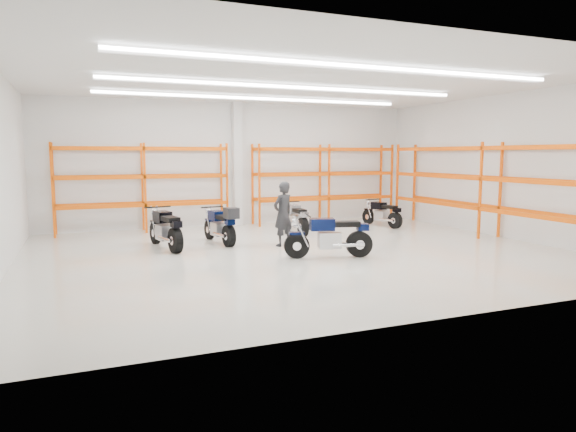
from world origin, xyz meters
name	(u,v)px	position (x,y,z in m)	size (l,w,h in m)	color
ground	(300,252)	(0.00, 0.00, 0.00)	(14.00, 14.00, 0.00)	silver
room_shell	(300,129)	(0.00, 0.03, 3.28)	(14.02, 12.02, 4.51)	white
motorcycle_main	(332,237)	(0.49, -0.95, 0.52)	(2.23, 0.95, 1.12)	black
motorcycle_back_a	(166,230)	(-3.24, 1.86, 0.53)	(0.80, 2.30, 1.14)	black
motorcycle_back_b	(221,226)	(-1.62, 2.07, 0.55)	(0.74, 2.22, 1.14)	black
motorcycle_back_c	(296,219)	(1.19, 3.10, 0.48)	(0.69, 2.10, 1.03)	black
motorcycle_back_d	(383,214)	(4.77, 3.42, 0.45)	(0.69, 1.96, 0.97)	black
standing_man	(283,214)	(-0.05, 1.10, 0.92)	(0.67, 0.44, 1.85)	black
structural_column	(237,164)	(0.00, 5.82, 2.25)	(0.32, 0.32, 4.50)	white
pallet_racking_back_left	(143,179)	(-3.40, 5.48, 1.79)	(5.67, 0.87, 3.00)	#F75400
pallet_racking_back_right	(324,176)	(3.40, 5.48, 1.79)	(5.67, 0.87, 3.00)	#F75400
pallet_racking_side	(491,180)	(6.48, 0.00, 1.81)	(0.87, 9.07, 3.00)	#F75400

